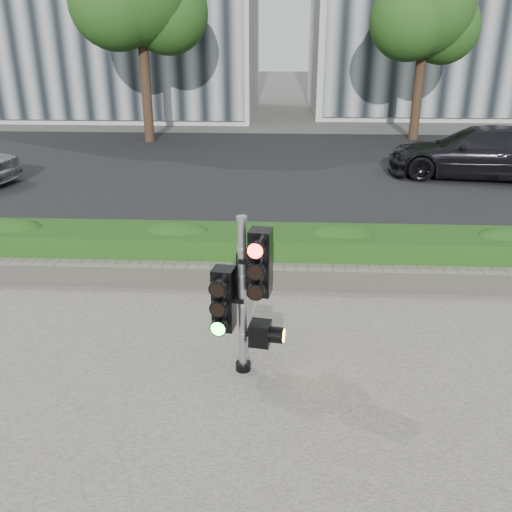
# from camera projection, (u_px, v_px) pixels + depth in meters

# --- Properties ---
(ground) EXTENTS (120.00, 120.00, 0.00)m
(ground) POSITION_uv_depth(u_px,v_px,m) (238.00, 353.00, 6.75)
(ground) COLOR #51514C
(ground) RESTS_ON ground
(road) EXTENTS (60.00, 13.00, 0.02)m
(road) POSITION_uv_depth(u_px,v_px,m) (265.00, 170.00, 16.01)
(road) COLOR black
(road) RESTS_ON ground
(curb) EXTENTS (60.00, 0.25, 0.12)m
(curb) POSITION_uv_depth(u_px,v_px,m) (252.00, 254.00, 9.65)
(curb) COLOR gray
(curb) RESTS_ON ground
(stone_wall) EXTENTS (12.00, 0.32, 0.34)m
(stone_wall) POSITION_uv_depth(u_px,v_px,m) (248.00, 276.00, 8.44)
(stone_wall) COLOR gray
(stone_wall) RESTS_ON sidewalk
(hedge) EXTENTS (12.00, 1.00, 0.68)m
(hedge) POSITION_uv_depth(u_px,v_px,m) (250.00, 251.00, 8.98)
(hedge) COLOR #3B7724
(hedge) RESTS_ON sidewalk
(tree_right) EXTENTS (4.10, 3.58, 6.53)m
(tree_right) POSITION_uv_depth(u_px,v_px,m) (426.00, 12.00, 19.22)
(tree_right) COLOR black
(tree_right) RESTS_ON ground
(traffic_signal) EXTENTS (0.68, 0.53, 1.89)m
(traffic_signal) POSITION_uv_depth(u_px,v_px,m) (245.00, 288.00, 5.99)
(traffic_signal) COLOR black
(traffic_signal) RESTS_ON sidewalk
(car_dark) EXTENTS (5.09, 2.79, 1.40)m
(car_dark) POSITION_uv_depth(u_px,v_px,m) (478.00, 152.00, 14.88)
(car_dark) COLOR black
(car_dark) RESTS_ON road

